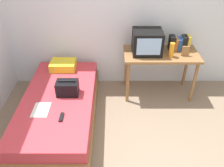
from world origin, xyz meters
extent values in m
cube|color=silver|center=(0.00, 2.00, 1.30)|extent=(5.20, 0.10, 2.60)
cube|color=olive|center=(-0.95, 0.90, 0.14)|extent=(1.00, 2.00, 0.27)
cube|color=#C63842|center=(-0.95, 0.90, 0.36)|extent=(0.97, 1.94, 0.18)
cube|color=olive|center=(0.58, 1.60, 0.74)|extent=(1.16, 0.60, 0.04)
cylinder|color=olive|center=(0.06, 1.36, 0.36)|extent=(0.05, 0.05, 0.72)
cylinder|color=olive|center=(1.10, 1.36, 0.36)|extent=(0.05, 0.05, 0.72)
cylinder|color=olive|center=(0.06, 1.84, 0.36)|extent=(0.05, 0.05, 0.72)
cylinder|color=olive|center=(1.10, 1.84, 0.36)|extent=(0.05, 0.05, 0.72)
cube|color=black|center=(0.34, 1.61, 0.94)|extent=(0.44, 0.38, 0.36)
cube|color=#8CB2E0|center=(0.34, 1.41, 0.95)|extent=(0.35, 0.01, 0.26)
cylinder|color=orange|center=(0.70, 1.47, 0.87)|extent=(0.08, 0.08, 0.22)
cube|color=black|center=(0.73, 1.71, 0.88)|extent=(0.04, 0.15, 0.23)
cube|color=black|center=(0.77, 1.71, 0.88)|extent=(0.04, 0.16, 0.23)
cube|color=#CC7233|center=(0.81, 1.71, 0.86)|extent=(0.04, 0.15, 0.19)
cube|color=#2D5699|center=(0.86, 1.71, 0.86)|extent=(0.04, 0.17, 0.19)
cube|color=#2D5699|center=(0.89, 1.71, 0.87)|extent=(0.02, 0.14, 0.21)
cube|color=black|center=(0.92, 1.71, 0.88)|extent=(0.04, 0.16, 0.23)
cube|color=black|center=(0.96, 1.71, 0.88)|extent=(0.03, 0.15, 0.24)
cube|color=gold|center=(1.00, 1.71, 0.88)|extent=(0.04, 0.15, 0.24)
cube|color=olive|center=(0.92, 1.50, 0.84)|extent=(0.11, 0.02, 0.16)
cube|color=yellow|center=(-1.00, 1.65, 0.51)|extent=(0.40, 0.32, 0.13)
cube|color=black|center=(-0.81, 0.96, 0.55)|extent=(0.30, 0.20, 0.20)
cylinder|color=black|center=(-0.81, 0.96, 0.66)|extent=(0.24, 0.02, 0.02)
cube|color=white|center=(-1.11, 0.61, 0.45)|extent=(0.21, 0.29, 0.01)
cube|color=black|center=(-0.82, 0.47, 0.46)|extent=(0.04, 0.16, 0.02)
camera|label=1|loc=(-0.19, -1.65, 2.42)|focal=37.25mm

